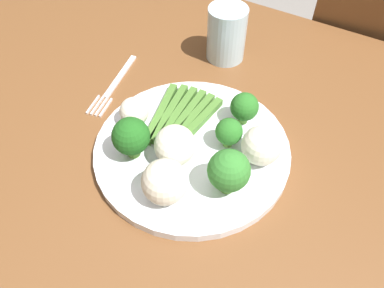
% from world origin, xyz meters
% --- Properties ---
extents(dining_table, '(1.16, 0.83, 0.76)m').
position_xyz_m(dining_table, '(0.00, 0.00, 0.64)').
color(dining_table, brown).
rests_on(dining_table, ground_plane).
extents(chair, '(0.42, 0.42, 0.87)m').
position_xyz_m(chair, '(-0.25, -0.55, 0.50)').
color(chair, brown).
rests_on(chair, ground_plane).
extents(plate, '(0.29, 0.29, 0.01)m').
position_xyz_m(plate, '(-0.04, 0.03, 0.77)').
color(plate, white).
rests_on(plate, dining_table).
extents(asparagus_bundle, '(0.09, 0.14, 0.01)m').
position_xyz_m(asparagus_bundle, '(0.01, -0.01, 0.78)').
color(asparagus_bundle, '#47752D').
rests_on(asparagus_bundle, plate).
extents(broccoli_right, '(0.04, 0.04, 0.05)m').
position_xyz_m(broccoli_right, '(-0.08, 0.00, 0.80)').
color(broccoli_right, '#568E33').
rests_on(broccoli_right, plate).
extents(broccoli_front, '(0.05, 0.05, 0.07)m').
position_xyz_m(broccoli_front, '(0.03, 0.09, 0.81)').
color(broccoli_front, '#4C7F2B').
rests_on(broccoli_front, plate).
extents(broccoli_left, '(0.06, 0.06, 0.07)m').
position_xyz_m(broccoli_left, '(-0.12, 0.07, 0.81)').
color(broccoli_left, '#609E3D').
rests_on(broccoli_left, plate).
extents(broccoli_near_center, '(0.04, 0.04, 0.05)m').
position_xyz_m(broccoli_near_center, '(-0.08, -0.05, 0.80)').
color(broccoli_near_center, '#568E33').
rests_on(broccoli_near_center, plate).
extents(cauliflower_near_fork, '(0.06, 0.06, 0.06)m').
position_xyz_m(cauliflower_near_fork, '(-0.05, 0.12, 0.80)').
color(cauliflower_near_fork, silver).
rests_on(cauliflower_near_fork, plate).
extents(cauliflower_outer_edge, '(0.06, 0.06, 0.06)m').
position_xyz_m(cauliflower_outer_edge, '(-0.03, 0.06, 0.80)').
color(cauliflower_outer_edge, white).
rests_on(cauliflower_outer_edge, plate).
extents(cauliflower_back, '(0.05, 0.05, 0.05)m').
position_xyz_m(cauliflower_back, '(0.06, 0.03, 0.80)').
color(cauliflower_back, white).
rests_on(cauliflower_back, plate).
extents(cauliflower_front_left, '(0.06, 0.06, 0.06)m').
position_xyz_m(cauliflower_front_left, '(-0.13, 0.00, 0.80)').
color(cauliflower_front_left, white).
rests_on(cauliflower_front_left, plate).
extents(fork, '(0.05, 0.17, 0.00)m').
position_xyz_m(fork, '(0.16, -0.03, 0.76)').
color(fork, silver).
rests_on(fork, dining_table).
extents(water_glass, '(0.07, 0.07, 0.10)m').
position_xyz_m(water_glass, '(0.03, -0.21, 0.81)').
color(water_glass, silver).
rests_on(water_glass, dining_table).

